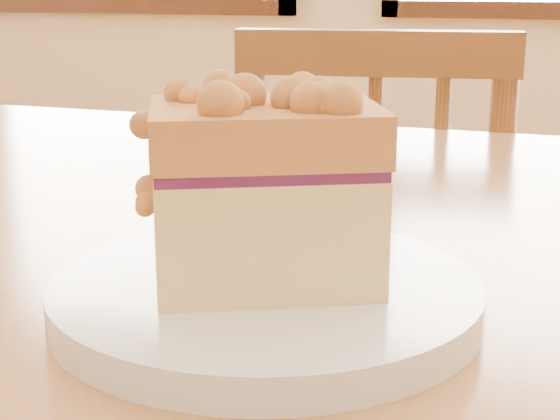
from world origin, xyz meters
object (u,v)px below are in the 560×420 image
(plate, at_px, (266,297))
(cake_slice, at_px, (263,183))
(cafe_table_main, at_px, (296,327))
(cafe_chair_main, at_px, (374,305))

(plate, bearing_deg, cake_slice, -163.77)
(cafe_table_main, bearing_deg, cake_slice, -78.42)
(cafe_table_main, bearing_deg, plate, -78.09)
(cafe_table_main, height_order, cake_slice, cake_slice)
(cafe_chair_main, bearing_deg, cake_slice, 87.92)
(plate, distance_m, cake_slice, 0.07)
(cafe_table_main, bearing_deg, cafe_chair_main, 95.92)
(cafe_table_main, relative_size, plate, 5.63)
(cafe_table_main, distance_m, plate, 0.21)
(cafe_chair_main, bearing_deg, plate, 87.99)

